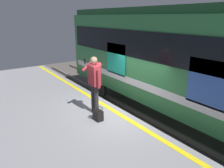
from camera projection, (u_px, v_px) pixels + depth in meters
ground_plane at (121, 132)px, 7.31m from camera, size 24.32×24.32×0.00m
platform at (51, 145)px, 5.83m from camera, size 16.19×4.94×0.88m
safety_line at (114, 111)px, 6.88m from camera, size 15.87×0.16×0.01m
track_rail_near at (150, 120)px, 8.04m from camera, size 21.05×0.08×0.16m
track_rail_far at (175, 110)px, 8.83m from camera, size 21.05×0.08×0.16m
train_carriage at (181, 56)px, 7.25m from camera, size 10.85×2.77×3.97m
passenger at (95, 81)px, 6.46m from camera, size 0.57×0.55×1.81m
handbag at (98, 115)px, 6.26m from camera, size 0.32×0.29×0.38m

